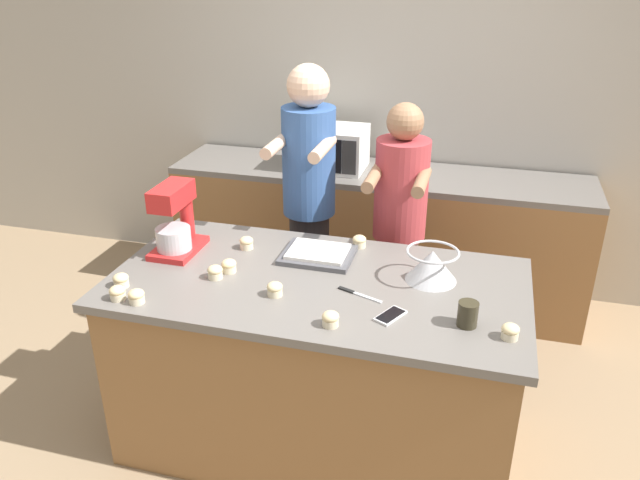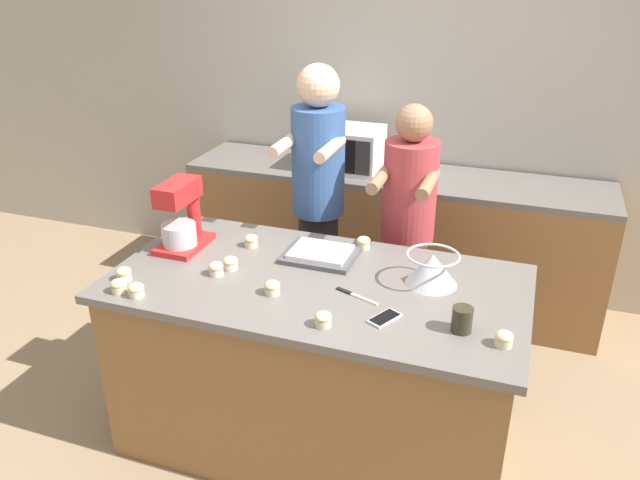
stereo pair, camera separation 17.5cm
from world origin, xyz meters
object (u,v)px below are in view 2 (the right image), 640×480
Objects in this scene: person_right at (407,237)px; cupcake_1 at (136,290)px; mixing_bowl at (432,268)px; cupcake_8 at (119,286)px; cell_phone at (385,318)px; cupcake_0 at (504,339)px; cupcake_3 at (216,269)px; cupcake_4 at (124,274)px; cupcake_6 at (251,241)px; microwave_oven at (346,148)px; cupcake_2 at (323,319)px; person_left at (318,207)px; stand_mixer at (181,219)px; drinking_glass at (462,319)px; baking_tray at (321,254)px; cupcake_7 at (272,287)px; knife at (354,295)px; cupcake_5 at (230,263)px; cupcake_9 at (363,242)px.

person_right is 22.69× the size of cupcake_1.
cupcake_8 is at bearing -157.38° from mixing_bowl.
cell_phone is 0.47m from cupcake_0.
person_right is 1.12m from cupcake_3.
cupcake_4 and cupcake_6 have the same top height.
cupcake_8 is (-1.16, -0.17, 0.03)m from cell_phone.
cupcake_2 is (0.48, -1.87, -0.13)m from microwave_oven.
person_left is 1.19m from cupcake_4.
person_left is 0.56m from cupcake_6.
cupcake_0 is 0.70m from cupcake_2.
cupcake_0 is (1.18, -1.77, -0.13)m from microwave_oven.
stand_mixer reaches higher than mixing_bowl.
drinking_glass is at bearing -59.63° from microwave_oven.
cupcake_4 is (-0.08, -0.39, -0.12)m from stand_mixer.
drinking_glass is 1.50× the size of cupcake_8.
cupcake_3 is at bearing -140.17° from baking_tray.
cupcake_1 is (-1.37, -0.20, -0.02)m from drinking_glass.
cupcake_0 and cupcake_4 have the same top height.
cupcake_7 reaches higher than cell_phone.
knife is at bearing 2.37° from cupcake_3.
knife is at bearing 164.80° from cupcake_0.
baking_tray is at bearing 9.91° from stand_mixer.
cupcake_5 is 0.32m from cupcake_7.
cupcake_6 reaches higher than baking_tray.
cupcake_1 reaches higher than baking_tray.
cupcake_6 is (-0.17, -0.53, -0.00)m from person_left.
mixing_bowl is 3.47× the size of cupcake_4.
cupcake_0 is 1.00× the size of cupcake_7.
cupcake_5 is (0.27, 0.37, 0.00)m from cupcake_1.
cupcake_5 is (-1.26, 0.22, 0.00)m from cupcake_0.
cupcake_7 is at bearing -54.36° from cupcake_6.
person_left reaches higher than cupcake_9.
cupcake_7 is 0.67m from cupcake_8.
stand_mixer is at bearing 144.60° from cupcake_3.
stand_mixer is 1.46× the size of mixing_bowl.
cupcake_6 is at bearing 60.62° from cupcake_8.
cupcake_7 is 1.00× the size of cupcake_9.
person_left is at bearing 97.35° from cupcake_7.
knife is 0.67m from cupcake_0.
cell_phone is 0.76× the size of knife.
cupcake_5 is at bearing -101.24° from person_left.
cupcake_0 is (1.59, -0.36, -0.12)m from stand_mixer.
cupcake_0 and cupcake_2 have the same top height.
person_right is 1.17m from cupcake_0.
cupcake_6 is 0.57m from cupcake_9.
baking_tray is at bearing -69.20° from person_left.
cupcake_0 is at bearing -48.62° from mixing_bowl.
cupcake_1 is 0.67m from cupcake_6.
person_right reaches higher than cupcake_6.
stand_mixer reaches higher than cupcake_7.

